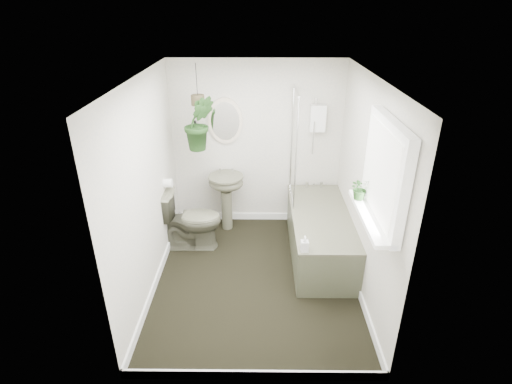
{
  "coord_description": "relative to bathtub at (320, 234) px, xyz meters",
  "views": [
    {
      "loc": [
        0.04,
        -3.78,
        2.96
      ],
      "look_at": [
        0.0,
        0.15,
        1.05
      ],
      "focal_mm": 28.0,
      "sensor_mm": 36.0,
      "label": 1
    }
  ],
  "objects": [
    {
      "name": "soap_bottle",
      "position": [
        -0.29,
        -0.79,
        0.38
      ],
      "size": [
        0.08,
        0.08,
        0.18
      ],
      "primitive_type": "imported",
      "rotation": [
        0.0,
        0.0,
        0.02
      ],
      "color": "#2E2222",
      "rests_on": "bathtub"
    },
    {
      "name": "wall_left",
      "position": [
        -1.96,
        -0.5,
        0.86
      ],
      "size": [
        0.02,
        2.8,
        2.3
      ],
      "primitive_type": "cube",
      "color": "beige",
      "rests_on": "ground"
    },
    {
      "name": "bathtub",
      "position": [
        0.0,
        0.0,
        0.0
      ],
      "size": [
        0.72,
        1.72,
        0.58
      ],
      "primitive_type": null,
      "color": "#535340",
      "rests_on": "floor"
    },
    {
      "name": "toilet",
      "position": [
        -1.65,
        0.18,
        0.11
      ],
      "size": [
        0.79,
        0.45,
        0.8
      ],
      "primitive_type": "imported",
      "rotation": [
        0.0,
        0.0,
        1.58
      ],
      "color": "#535340",
      "rests_on": "floor"
    },
    {
      "name": "skirting",
      "position": [
        -0.8,
        -0.5,
        -0.24
      ],
      "size": [
        2.3,
        2.8,
        0.1
      ],
      "primitive_type": "cube",
      "color": "white",
      "rests_on": "floor"
    },
    {
      "name": "window_sill",
      "position": [
        0.22,
        -1.2,
        0.94
      ],
      "size": [
        0.18,
        1.0,
        0.04
      ],
      "primitive_type": "cube",
      "color": "white",
      "rests_on": "wall_right"
    },
    {
      "name": "floor",
      "position": [
        -0.8,
        -0.5,
        -0.3
      ],
      "size": [
        2.3,
        2.8,
        0.02
      ],
      "primitive_type": "cube",
      "color": "black",
      "rests_on": "ground"
    },
    {
      "name": "window_recess",
      "position": [
        0.29,
        -1.2,
        1.36
      ],
      "size": [
        0.08,
        1.0,
        0.9
      ],
      "primitive_type": "cube",
      "color": "white",
      "rests_on": "wall_right"
    },
    {
      "name": "hanging_plant",
      "position": [
        -1.5,
        0.45,
        1.3
      ],
      "size": [
        0.43,
        0.37,
        0.68
      ],
      "primitive_type": "imported",
      "rotation": [
        0.0,
        0.0,
        0.2
      ],
      "color": "black",
      "rests_on": "ceiling"
    },
    {
      "name": "wall_right",
      "position": [
        0.36,
        -0.5,
        0.86
      ],
      "size": [
        0.02,
        2.8,
        2.3
      ],
      "primitive_type": "cube",
      "color": "beige",
      "rests_on": "ground"
    },
    {
      "name": "window_blinds",
      "position": [
        0.24,
        -1.2,
        1.36
      ],
      "size": [
        0.01,
        0.86,
        0.76
      ],
      "primitive_type": "cube",
      "color": "white",
      "rests_on": "wall_right"
    },
    {
      "name": "oval_mirror",
      "position": [
        -1.22,
        0.87,
        1.21
      ],
      "size": [
        0.46,
        0.03,
        0.62
      ],
      "primitive_type": "ellipsoid",
      "color": "beige",
      "rests_on": "wall_back"
    },
    {
      "name": "sill_plant",
      "position": [
        0.19,
        -0.9,
        1.07
      ],
      "size": [
        0.22,
        0.2,
        0.22
      ],
      "primitive_type": "imported",
      "rotation": [
        0.0,
        0.0,
        0.18
      ],
      "color": "black",
      "rests_on": "window_sill"
    },
    {
      "name": "wall_back",
      "position": [
        -0.8,
        0.91,
        0.86
      ],
      "size": [
        2.3,
        0.02,
        2.3
      ],
      "primitive_type": "cube",
      "color": "beige",
      "rests_on": "ground"
    },
    {
      "name": "bath_screen",
      "position": [
        -0.33,
        0.49,
        0.99
      ],
      "size": [
        0.04,
        0.72,
        1.4
      ],
      "primitive_type": null,
      "color": "silver",
      "rests_on": "bathtub"
    },
    {
      "name": "wall_front",
      "position": [
        -0.8,
        -1.91,
        0.86
      ],
      "size": [
        2.3,
        0.02,
        2.3
      ],
      "primitive_type": "cube",
      "color": "beige",
      "rests_on": "ground"
    },
    {
      "name": "ceiling",
      "position": [
        -0.8,
        -0.5,
        2.02
      ],
      "size": [
        2.3,
        2.8,
        0.02
      ],
      "primitive_type": "cube",
      "color": "white",
      "rests_on": "ground"
    },
    {
      "name": "hanging_pot",
      "position": [
        -1.5,
        0.45,
        1.59
      ],
      "size": [
        0.16,
        0.16,
        0.12
      ],
      "primitive_type": "cylinder",
      "color": "#3B3420",
      "rests_on": "ceiling"
    },
    {
      "name": "wall_sconce",
      "position": [
        -1.62,
        0.86,
        1.11
      ],
      "size": [
        0.04,
        0.04,
        0.22
      ],
      "primitive_type": "cylinder",
      "color": "black",
      "rests_on": "wall_back"
    },
    {
      "name": "shower_box",
      "position": [
        0.0,
        0.84,
        1.26
      ],
      "size": [
        0.2,
        0.1,
        0.35
      ],
      "primitive_type": "cube",
      "color": "white",
      "rests_on": "wall_back"
    },
    {
      "name": "pedestal_sink",
      "position": [
        -1.22,
        0.65,
        0.12
      ],
      "size": [
        0.54,
        0.49,
        0.81
      ],
      "primitive_type": null,
      "rotation": [
        0.0,
        0.0,
        -0.19
      ],
      "color": "#535340",
      "rests_on": "floor"
    },
    {
      "name": "toilet_roll_holder",
      "position": [
        -1.9,
        0.2,
        0.61
      ],
      "size": [
        0.11,
        0.11,
        0.11
      ],
      "primitive_type": "cylinder",
      "rotation": [
        0.0,
        1.57,
        0.0
      ],
      "color": "white",
      "rests_on": "wall_left"
    }
  ]
}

